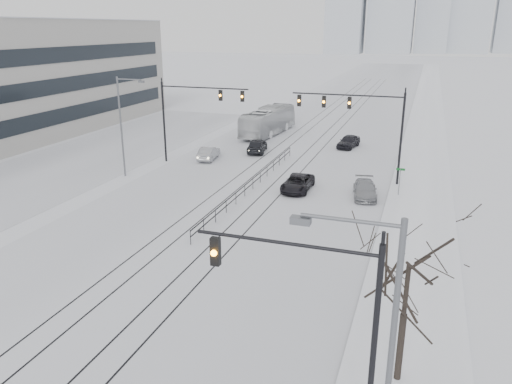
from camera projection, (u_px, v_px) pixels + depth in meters
The scene contains 19 objects.
road at pixel (323, 126), 69.24m from camera, with size 22.00×260.00×0.02m, color silver.
sidewalk_east at pixel (425, 132), 65.10m from camera, with size 5.00×260.00×0.16m, color white.
curb at pixel (406, 131), 65.85m from camera, with size 0.10×260.00×0.12m, color gray.
parking_strip at pixel (90, 157), 52.88m from camera, with size 14.00×60.00×0.03m, color silver.
tram_rails at pixel (285, 161), 51.27m from camera, with size 5.30×180.00×0.01m.
traffic_mast_near at pixel (325, 307), 15.98m from camera, with size 6.10×0.37×7.00m.
traffic_mast_ne at pixel (362, 118), 42.47m from camera, with size 9.60×0.37×8.00m.
traffic_mast_nw at pixel (190, 108), 48.52m from camera, with size 9.10×0.37×8.00m.
street_light_east at pixel (378, 358), 12.50m from camera, with size 2.73×0.25×9.00m.
street_light_west at pixel (123, 120), 44.37m from camera, with size 2.73×0.25×9.00m.
bare_tree at pixel (408, 278), 17.97m from camera, with size 4.40×4.40×6.10m.
median_fence at pixel (253, 183), 42.12m from camera, with size 0.06×24.00×1.00m.
street_sign at pixel (400, 178), 39.97m from camera, with size 0.70×0.06×2.40m.
sedan_sb_inner at pixel (257, 145), 54.51m from camera, with size 1.82×4.53×1.54m, color black.
sedan_sb_outer at pixel (209, 153), 51.57m from camera, with size 1.42×4.07×1.34m, color #919398.
sedan_nb_front at pixel (298, 183), 41.80m from camera, with size 2.14×4.64×1.29m, color black.
sedan_nb_right at pixel (365, 190), 40.15m from camera, with size 1.78×4.37×1.27m, color gray.
sedan_nb_far at pixel (349, 142), 56.65m from camera, with size 1.69×4.19×1.43m, color black.
box_truck at pixel (268, 121), 63.37m from camera, with size 2.84×12.15×3.39m, color silver.
Camera 1 is at (13.19, -7.98, 13.10)m, focal length 35.00 mm.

